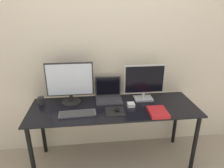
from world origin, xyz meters
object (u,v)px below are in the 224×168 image
monitor_right (144,82)px  mouse (117,109)px  laptop (109,94)px  power_brick (131,105)px  book (158,112)px  mug (41,101)px  keyboard (77,114)px  monitor_left (70,83)px

monitor_right → mouse: size_ratio=6.76×
laptop → power_brick: laptop is taller
mouse → book: 0.42m
laptop → power_brick: size_ratio=3.89×
mug → power_brick: mug is taller
book → keyboard: bearing=174.9°
mouse → mug: size_ratio=0.81×
monitor_right → mug: (-1.17, 0.00, -0.18)m
laptop → mouse: 0.31m
monitor_left → power_brick: bearing=-13.8°
keyboard → mouse: 0.41m
laptop → book: size_ratio=1.27×
monitor_right → book: 0.40m
monitor_right → mug: bearing=179.8°
keyboard → power_brick: bearing=10.8°
monitor_left → mouse: (0.49, -0.25, -0.22)m
monitor_left → mug: (-0.33, 0.00, -0.20)m
laptop → mug: (-0.76, -0.04, -0.02)m
monitor_left → book: (0.90, -0.34, -0.23)m
laptop → monitor_right: bearing=-6.8°
monitor_right → laptop: monitor_right is taller
keyboard → mug: size_ratio=4.48×
monitor_left → monitor_right: size_ratio=1.10×
monitor_left → laptop: (0.43, 0.05, -0.18)m
mouse → book: (0.41, -0.09, -0.01)m
mouse → power_brick: (0.17, 0.09, -0.00)m
power_brick → mouse: bearing=-151.5°
monitor_right → mouse: 0.47m
mug → mouse: bearing=-17.4°
keyboard → mug: bearing=146.3°
book → laptop: bearing=140.0°
mouse → laptop: bearing=100.7°
monitor_right → monitor_left: bearing=-180.0°
keyboard → monitor_left: bearing=106.2°
monitor_left → power_brick: size_ratio=6.58×
monitor_right → book: (0.06, -0.34, -0.20)m
keyboard → book: (0.82, -0.07, 0.01)m
keyboard → power_brick: 0.59m
laptop → mug: size_ratio=3.55×
monitor_left → laptop: monitor_left is taller
keyboard → power_brick: power_brick is taller
monitor_right → power_brick: monitor_right is taller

